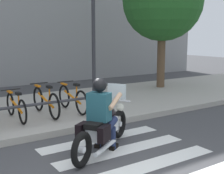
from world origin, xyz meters
TOP-DOWN VIEW (x-y plane):
  - sidewalk at (0.00, 4.44)m, footprint 24.00×4.40m
  - crosswalk_stripe_2 at (0.89, 0.00)m, footprint 2.80×0.40m
  - crosswalk_stripe_3 at (0.89, 0.80)m, footprint 2.80×0.40m
  - crosswalk_stripe_4 at (0.89, 1.60)m, footprint 2.80×0.40m
  - motorcycle at (0.58, 1.02)m, footprint 1.94×1.31m
  - rider at (0.51, 0.98)m, footprint 0.77×0.73m
  - bicycle_4 at (-0.34, 3.56)m, footprint 0.48×1.57m
  - bicycle_5 at (0.42, 3.56)m, footprint 0.48×1.75m
  - bicycle_6 at (1.18, 3.56)m, footprint 0.48×1.69m
  - street_lamp at (2.59, 4.84)m, footprint 0.28×0.28m
  - tree_near_rack at (5.89, 5.24)m, footprint 3.10×3.10m

SIDE VIEW (x-z plane):
  - crosswalk_stripe_2 at x=0.89m, z-range 0.00..0.01m
  - crosswalk_stripe_3 at x=0.89m, z-range 0.00..0.01m
  - crosswalk_stripe_4 at x=0.89m, z-range 0.00..0.01m
  - sidewalk at x=0.00m, z-range 0.00..0.15m
  - motorcycle at x=0.58m, z-range -0.15..1.05m
  - bicycle_4 at x=-0.34m, z-range 0.12..0.84m
  - bicycle_6 at x=1.18m, z-range 0.11..0.90m
  - bicycle_5 at x=0.42m, z-range 0.11..0.92m
  - rider at x=0.51m, z-range 0.10..1.53m
  - street_lamp at x=2.59m, z-range 0.46..5.01m
  - tree_near_rack at x=5.89m, z-range 0.96..6.03m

